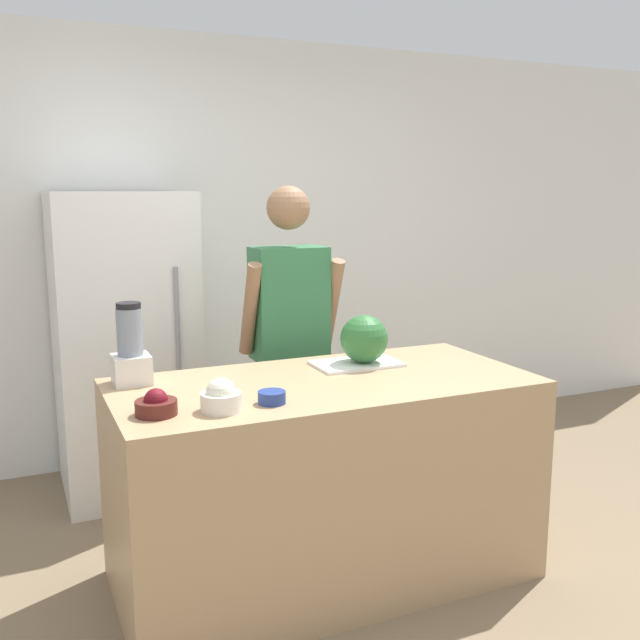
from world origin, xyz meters
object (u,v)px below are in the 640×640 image
(bowl_cream, at_px, (221,398))
(blender, at_px, (131,351))
(watermelon, at_px, (364,339))
(refrigerator, at_px, (124,344))
(bowl_cherries, at_px, (156,405))
(bowl_small_blue, at_px, (272,397))
(person, at_px, (289,345))

(bowl_cream, height_order, blender, blender)
(bowl_cream, distance_m, blender, 0.57)
(watermelon, bearing_deg, refrigerator, 127.32)
(blender, bearing_deg, refrigerator, 82.98)
(bowl_cherries, height_order, blender, blender)
(bowl_cherries, xyz_separation_m, bowl_small_blue, (0.42, -0.04, -0.01))
(refrigerator, height_order, bowl_cream, refrigerator)
(person, bearing_deg, bowl_small_blue, -115.21)
(bowl_cream, height_order, bowl_small_blue, bowl_cream)
(bowl_cherries, xyz_separation_m, bowl_cream, (0.22, -0.05, 0.01))
(watermelon, bearing_deg, bowl_cherries, -160.94)
(bowl_cherries, bearing_deg, bowl_small_blue, -5.05)
(bowl_cream, bearing_deg, blender, 114.49)
(refrigerator, xyz_separation_m, blender, (-0.13, -1.06, 0.19))
(person, xyz_separation_m, watermelon, (0.15, -0.55, 0.13))
(person, distance_m, blender, 0.99)
(refrigerator, xyz_separation_m, bowl_small_blue, (0.30, -1.55, 0.08))
(bowl_cherries, bearing_deg, bowl_cream, -12.48)
(person, xyz_separation_m, bowl_cherries, (-0.86, -0.90, 0.04))
(refrigerator, bearing_deg, watermelon, -52.68)
(bowl_cherries, bearing_deg, person, 46.22)
(bowl_small_blue, bearing_deg, bowl_cherries, 174.95)
(refrigerator, relative_size, blender, 4.92)
(watermelon, height_order, bowl_cherries, watermelon)
(bowl_small_blue, distance_m, blender, 0.67)
(person, xyz_separation_m, bowl_cream, (-0.64, -0.95, 0.06))
(refrigerator, distance_m, person, 0.97)
(bowl_cherries, relative_size, bowl_small_blue, 1.43)
(bowl_cherries, bearing_deg, watermelon, 19.06)
(watermelon, height_order, blender, blender)
(person, distance_m, bowl_cream, 1.15)
(refrigerator, xyz_separation_m, bowl_cream, (0.10, -1.57, 0.10))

